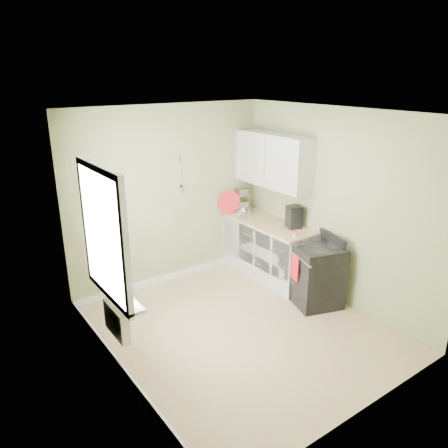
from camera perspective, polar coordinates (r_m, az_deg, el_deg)
floor at (r=5.76m, az=2.33°, el=-13.63°), size 3.20×3.60×0.02m
ceiling at (r=4.85m, az=2.77°, el=14.44°), size 3.20×3.60×0.02m
wall_back at (r=6.60m, az=-7.20°, el=3.59°), size 3.20×0.02×2.70m
wall_left at (r=4.41m, az=-14.26°, el=-4.99°), size 0.02×3.60×2.70m
wall_right at (r=6.22m, az=14.31°, el=2.17°), size 0.02×3.60×2.70m
base_cabinets at (r=6.97m, az=5.80°, el=-3.44°), size 0.60×1.60×0.87m
countertop at (r=6.81m, az=5.86°, el=0.07°), size 0.64×1.60×0.04m
upper_cabinets at (r=6.72m, az=6.45°, el=8.28°), size 0.35×1.40×0.80m
window at (r=4.61m, az=-15.55°, el=-1.35°), size 0.06×1.14×1.44m
window_sill at (r=4.90m, az=-14.04°, el=-8.54°), size 0.18×1.14×0.04m
radiator at (r=5.01m, az=-13.84°, el=-12.19°), size 0.12×0.50×0.35m
wall_utensils at (r=6.61m, az=-5.63°, el=5.60°), size 0.02×0.14×0.58m
stove at (r=6.30m, az=11.81°, el=-6.32°), size 0.81×0.86×0.99m
stand_mixer at (r=7.29m, az=2.10°, el=3.19°), size 0.30×0.40×0.44m
kettle at (r=6.87m, az=2.49°, el=1.37°), size 0.19×0.11×0.19m
coffee_maker at (r=6.57m, az=9.08°, el=0.85°), size 0.25×0.26×0.33m
red_tray at (r=7.13m, az=0.65°, el=2.88°), size 0.39×0.16×0.39m
jar at (r=6.23m, az=9.24°, el=-1.36°), size 0.07×0.07×0.08m
plant_a at (r=4.67m, az=-13.27°, el=-7.50°), size 0.19×0.19×0.30m
plant_b at (r=4.88m, az=-14.36°, el=-6.52°), size 0.21×0.20×0.29m
plant_c at (r=5.15m, az=-15.75°, el=-4.96°), size 0.22×0.22×0.33m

